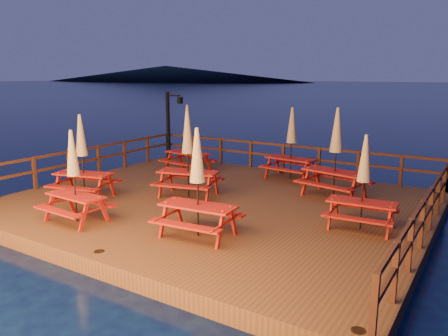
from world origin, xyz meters
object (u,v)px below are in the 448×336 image
(picnic_table_2, at_px, (82,155))
(lamp_post, at_px, (171,119))
(picnic_table_0, at_px, (336,151))
(picnic_table_1, at_px, (198,181))

(picnic_table_2, bearing_deg, lamp_post, 90.74)
(lamp_post, distance_m, picnic_table_0, 8.58)
(lamp_post, xyz_separation_m, picnic_table_0, (8.28, -2.22, -0.35))
(lamp_post, height_order, picnic_table_2, lamp_post)
(lamp_post, bearing_deg, picnic_table_1, -47.39)
(picnic_table_0, distance_m, picnic_table_2, 7.78)
(picnic_table_0, height_order, picnic_table_1, picnic_table_0)
(lamp_post, relative_size, picnic_table_0, 1.08)
(picnic_table_2, bearing_deg, picnic_table_1, -23.90)
(picnic_table_0, bearing_deg, lamp_post, 176.23)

